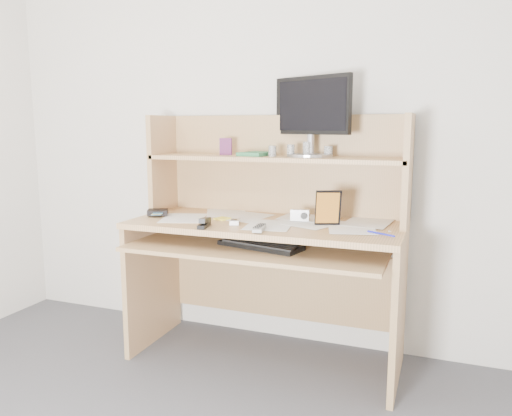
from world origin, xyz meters
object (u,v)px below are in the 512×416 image
(desk, at_px, (270,230))
(keyboard, at_px, (260,245))
(tv_remote, at_px, (259,228))
(monitor, at_px, (312,114))
(game_case, at_px, (328,208))

(desk, relative_size, keyboard, 3.12)
(tv_remote, relative_size, monitor, 0.35)
(desk, distance_m, monitor, 0.65)
(desk, height_order, tv_remote, desk)
(desk, bearing_deg, tv_remote, -80.76)
(keyboard, relative_size, game_case, 2.54)
(game_case, height_order, monitor, monitor)
(desk, bearing_deg, game_case, -14.04)
(tv_remote, distance_m, monitor, 0.69)
(keyboard, distance_m, game_case, 0.38)
(desk, bearing_deg, monitor, 32.76)
(keyboard, bearing_deg, tv_remote, -59.80)
(desk, distance_m, tv_remote, 0.31)
(tv_remote, xyz_separation_m, game_case, (0.28, 0.22, 0.08))
(keyboard, bearing_deg, monitor, 78.72)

